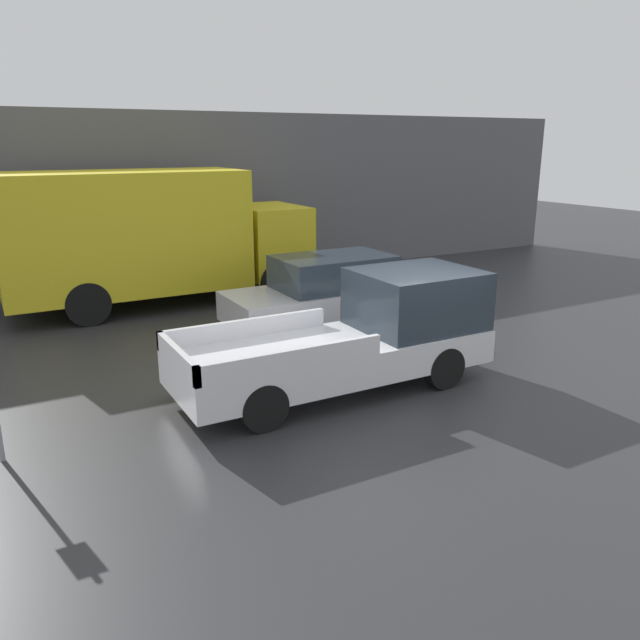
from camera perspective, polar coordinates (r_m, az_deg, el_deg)
ground_plane at (r=11.47m, az=7.90°, el=-5.59°), size 60.00×60.00×0.00m
building_wall at (r=19.63m, az=-9.84°, el=10.92°), size 28.00×0.15×5.05m
pickup_truck at (r=11.00m, az=3.99°, el=-1.34°), size 5.58×1.97×1.96m
car at (r=14.42m, az=0.90°, el=2.58°), size 4.76×1.93×1.68m
delivery_truck at (r=16.82m, az=-15.34°, el=7.56°), size 7.86×2.61×3.49m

